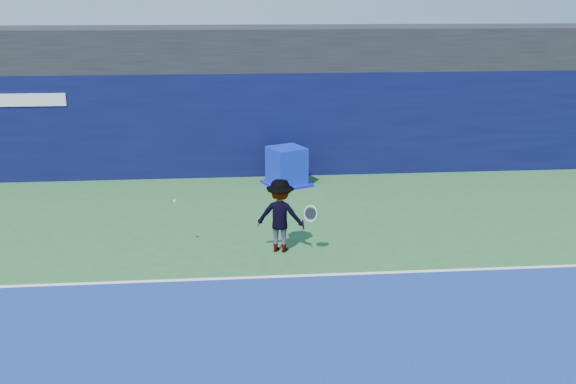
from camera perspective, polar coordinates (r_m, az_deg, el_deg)
The scene contains 7 objects.
ground at distance 9.60m, azimuth -3.34°, elevation -15.18°, with size 80.00×80.00×0.00m, color #2C6331.
baseline at distance 12.24m, azimuth -3.77°, elevation -7.61°, with size 24.00×0.10×0.01m, color white.
stadium_band at distance 19.67m, azimuth -4.57°, elevation 12.68°, with size 36.00×3.00×1.20m, color black.
back_wall_assembly at distance 18.96m, azimuth -4.41°, elevation 6.10°, with size 36.00×1.03×3.00m.
equipment_cart at distance 17.90m, azimuth -0.12°, elevation 2.17°, with size 1.48×1.48×1.07m.
tennis_player at distance 13.21m, azimuth -0.68°, elevation -2.10°, with size 1.29×0.81×1.54m.
tennis_ball at distance 13.41m, azimuth -10.04°, elevation -0.79°, with size 0.07×0.07×0.07m.
Camera 1 is at (-0.16, -8.11, 5.14)m, focal length 40.00 mm.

